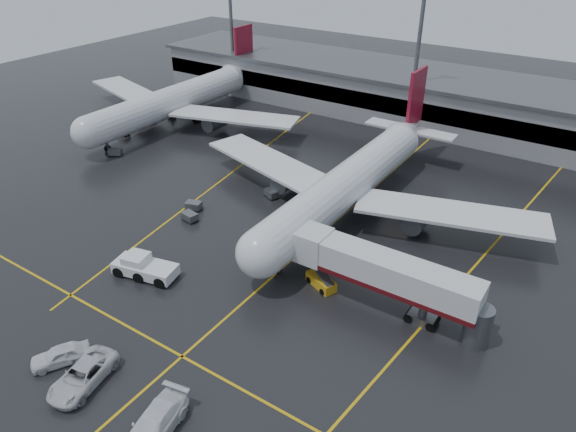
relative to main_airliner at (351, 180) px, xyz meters
The scene contains 21 objects.
ground 10.57m from the main_airliner, 90.00° to the right, with size 220.00×220.00×0.00m, color black.
apron_line_centre 10.57m from the main_airliner, 90.00° to the right, with size 0.25×90.00×0.02m, color gold.
apron_line_stop 31.98m from the main_airliner, 90.00° to the right, with size 60.00×0.25×0.02m, color gold.
apron_line_left 20.44m from the main_airliner, behind, with size 0.25×70.00×0.02m, color gold.
apron_line_right 18.49m from the main_airliner, ahead, with size 0.25×70.00×0.02m, color gold.
terminal 38.23m from the main_airliner, 90.00° to the left, with size 122.00×19.00×8.60m.
light_mast_left 56.34m from the main_airliner, 144.33° to the left, with size 3.00×1.20×25.45m.
light_mast_mid 34.26m from the main_airliner, 98.80° to the left, with size 3.00×1.20×25.45m.
main_airliner is the anchor object (origin of this frame).
second_airliner 43.68m from the main_airliner, 164.05° to the left, with size 48.80×45.60×14.10m.
jet_bridge 19.68m from the main_airliner, 52.90° to the right, with size 19.90×3.40×6.05m.
pushback_tractor 27.85m from the main_airliner, 115.10° to the right, with size 7.39×4.30×2.48m.
belt_loader 17.39m from the main_airliner, 72.39° to the right, with size 3.89×2.82×2.27m.
service_van_a 38.84m from the main_airliner, 96.92° to the right, with size 2.98×6.46×1.79m, color silver.
service_van_b 38.96m from the main_airliner, 84.34° to the right, with size 2.75×6.75×1.96m, color white.
service_van_d 38.99m from the main_airliner, 102.29° to the right, with size 1.99×4.95×1.69m, color white.
baggage_cart_a 21.10m from the main_airliner, 138.33° to the right, with size 2.20×1.64×1.12m.
baggage_cart_b 20.83m from the main_airliner, 146.19° to the right, with size 2.29×1.83×1.12m.
baggage_cart_c 11.48m from the main_airliner, 164.07° to the right, with size 2.34×1.96×1.12m.
baggage_cart_d 45.49m from the main_airliner, behind, with size 2.04×1.36×1.12m.
baggage_cart_e 39.97m from the main_airliner, behind, with size 2.38×2.12×1.12m.
Camera 1 is at (26.43, -44.94, 34.17)m, focal length 32.73 mm.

